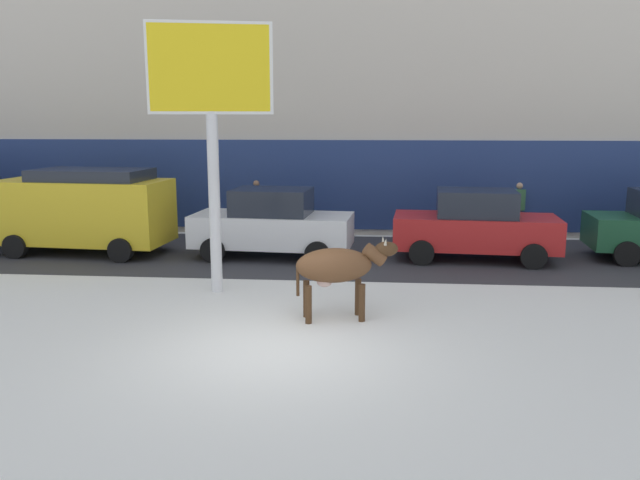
{
  "coord_description": "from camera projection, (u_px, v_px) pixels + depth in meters",
  "views": [
    {
      "loc": [
        1.56,
        -9.52,
        3.65
      ],
      "look_at": [
        0.43,
        3.6,
        1.1
      ],
      "focal_mm": 35.21,
      "sensor_mm": 36.0,
      "label": 1
    }
  ],
  "objects": [
    {
      "name": "ground_plane",
      "position": [
        275.0,
        348.0,
        10.14
      ],
      "size": [
        120.0,
        120.0,
        0.0
      ],
      "primitive_type": "plane",
      "color": "white"
    },
    {
      "name": "road_strip",
      "position": [
        316.0,
        255.0,
        17.12
      ],
      "size": [
        60.0,
        5.6,
        0.01
      ],
      "primitive_type": "cube",
      "color": "#333338",
      "rests_on": "ground"
    },
    {
      "name": "building_facade",
      "position": [
        331.0,
        36.0,
        21.85
      ],
      "size": [
        44.0,
        6.1,
        13.0
      ],
      "color": "beige",
      "rests_on": "ground"
    },
    {
      "name": "cow_brown",
      "position": [
        338.0,
        267.0,
        11.45
      ],
      "size": [
        1.94,
        0.88,
        1.54
      ],
      "color": "brown",
      "rests_on": "ground"
    },
    {
      "name": "billboard",
      "position": [
        211.0,
        85.0,
        12.68
      ],
      "size": [
        2.5,
        0.74,
        5.56
      ],
      "color": "silver",
      "rests_on": "ground"
    },
    {
      "name": "car_yellow_van",
      "position": [
        85.0,
        208.0,
        17.12
      ],
      "size": [
        4.73,
        2.39,
        2.32
      ],
      "color": "gold",
      "rests_on": "ground"
    },
    {
      "name": "car_white_sedan",
      "position": [
        272.0,
        224.0,
        16.68
      ],
      "size": [
        4.32,
        2.23,
        1.84
      ],
      "color": "white",
      "rests_on": "ground"
    },
    {
      "name": "car_red_sedan",
      "position": [
        475.0,
        225.0,
        16.39
      ],
      "size": [
        4.32,
        2.23,
        1.84
      ],
      "color": "red",
      "rests_on": "ground"
    },
    {
      "name": "pedestrian_near_billboard",
      "position": [
        518.0,
        210.0,
        19.4
      ],
      "size": [
        0.36,
        0.24,
        1.73
      ],
      "color": "#282833",
      "rests_on": "ground"
    },
    {
      "name": "pedestrian_by_cars",
      "position": [
        257.0,
        207.0,
        20.09
      ],
      "size": [
        0.36,
        0.24,
        1.73
      ],
      "color": "#282833",
      "rests_on": "ground"
    }
  ]
}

